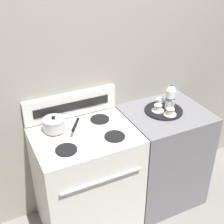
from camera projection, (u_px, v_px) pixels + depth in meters
ground_plane at (123, 207)px, 2.93m from camera, size 6.00×6.00×0.00m
wall_back at (107, 88)px, 2.64m from camera, size 6.00×0.05×2.20m
stove at (87, 181)px, 2.57m from camera, size 0.78×0.63×0.94m
control_panel at (71, 105)px, 2.50m from camera, size 0.77×0.05×0.20m
side_counter at (162, 156)px, 2.85m from camera, size 0.68×0.60×0.93m
saucepan at (55, 124)px, 2.34m from camera, size 0.28×0.25×0.12m
serving_tray at (164, 110)px, 2.63m from camera, size 0.32×0.32×0.01m
teapot at (170, 97)px, 2.59m from camera, size 0.08×0.13×0.23m
teacup_left at (158, 108)px, 2.60m from camera, size 0.11×0.11×0.05m
teacup_right at (170, 112)px, 2.54m from camera, size 0.11×0.11×0.05m
creamer_jug at (160, 102)px, 2.67m from camera, size 0.07×0.07×0.07m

